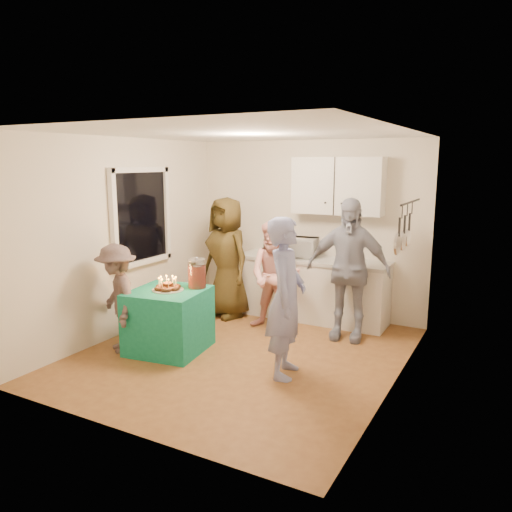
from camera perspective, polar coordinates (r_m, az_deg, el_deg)
The scene contains 19 objects.
floor at distance 6.13m, azimuth -1.58°, elevation -11.16°, with size 4.00×4.00×0.00m, color brown.
ceiling at distance 5.70m, azimuth -1.72°, elevation 13.88°, with size 4.00×4.00×0.00m, color white.
back_wall at distance 7.55m, azimuth 5.96°, elevation 3.17°, with size 3.60×3.60×0.00m, color silver.
left_wall at distance 6.84m, azimuth -14.83°, elevation 2.09°, with size 4.00×4.00×0.00m, color silver.
right_wall at distance 5.13m, azimuth 16.04°, elevation -0.77°, with size 4.00×4.00×0.00m, color silver.
window_night at distance 7.01m, azimuth -13.07°, elevation 4.43°, with size 0.04×1.00×1.20m, color black.
counter at distance 7.37m, azimuth 6.38°, elevation -3.92°, with size 2.20×0.58×0.86m, color white.
countertop at distance 7.27m, azimuth 6.45°, elevation -0.45°, with size 2.24×0.62×0.05m, color beige.
upper_cabinet at distance 7.18m, azimuth 9.33°, elevation 7.91°, with size 1.30×0.30×0.80m, color white.
pot_rack at distance 5.78m, azimuth 16.93°, elevation 3.44°, with size 0.12×1.00×0.60m, color black.
microwave at distance 7.32m, azimuth 4.96°, elevation 1.00°, with size 0.52×0.35×0.29m, color white.
party_table at distance 6.23m, azimuth -9.94°, elevation -7.25°, with size 0.85×0.85×0.76m, color #127D5A.
donut_cake at distance 6.09m, azimuth -10.07°, elevation -3.07°, with size 0.38×0.38×0.18m, color #381C0C, non-canonical shape.
punch_jar at distance 6.15m, azimuth -6.78°, elevation -2.08°, with size 0.22×0.22×0.34m, color #B0260E.
man_birthday at distance 5.32m, azimuth 3.45°, elevation -4.79°, with size 0.63×0.41×1.73m, color #868EC3.
woman_back_left at distance 7.38m, azimuth -3.38°, elevation -0.19°, with size 0.87×0.57×1.78m, color brown.
woman_back_center at distance 6.79m, azimuth 2.19°, elevation -2.32°, with size 0.73×0.57×1.51m, color #E9797A.
woman_back_right at distance 6.52m, azimuth 10.45°, elevation -1.52°, with size 1.08×0.45×1.85m, color #11183A.
child_near_left at distance 6.28m, azimuth -15.56°, elevation -4.65°, with size 0.86×0.49×1.33m, color #4D3E3F.
Camera 1 is at (2.85, -4.93, 2.29)m, focal length 35.00 mm.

